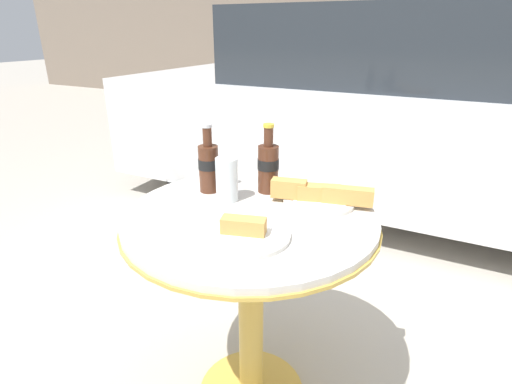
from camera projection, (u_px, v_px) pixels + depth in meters
The scene contains 7 objects.
bistro_table at pixel (251, 260), 1.20m from camera, with size 0.73×0.73×0.71m.
cola_bottle_left at pixel (268, 166), 1.25m from camera, with size 0.07×0.07×0.22m.
cola_bottle_right at pixel (209, 165), 1.26m from camera, with size 0.07×0.07×0.22m.
drinking_glass at pixel (227, 181), 1.20m from camera, with size 0.07×0.07×0.13m.
lunch_plate_near at pixel (244, 233), 1.00m from camera, with size 0.23×0.23×0.05m.
lunch_plate_far at pixel (319, 196), 1.18m from camera, with size 0.30×0.21×0.07m.
parked_car at pixel (417, 115), 2.78m from camera, with size 4.09×1.83×1.32m.
Camera 1 is at (0.48, -0.91, 1.19)m, focal length 28.00 mm.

